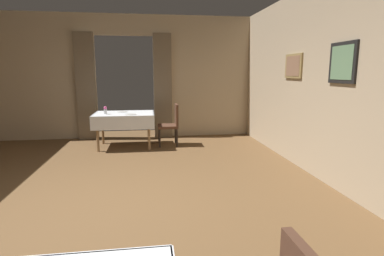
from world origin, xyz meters
The scene contains 8 objects.
ground centered at (0.00, 0.00, 0.00)m, with size 10.08×10.08×0.00m, color brown.
wall_right centered at (3.20, 0.00, 1.50)m, with size 0.16×8.40×3.00m.
wall_back centered at (0.00, 4.18, 1.52)m, with size 6.40×0.27×3.00m.
dining_table_mid centered at (0.03, 3.14, 0.65)m, with size 1.29×0.96×0.75m.
chair_mid_right centered at (1.06, 3.13, 0.52)m, with size 0.44×0.44×0.93m.
flower_vase_mid centered at (-0.35, 3.01, 0.84)m, with size 0.07×0.07×0.17m.
plate_mid_b centered at (0.18, 2.86, 0.76)m, with size 0.24×0.24×0.01m, color white.
plate_mid_c centered at (-0.02, 3.33, 0.76)m, with size 0.22×0.22×0.01m, color white.
Camera 1 is at (0.57, -3.60, 1.62)m, focal length 28.56 mm.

